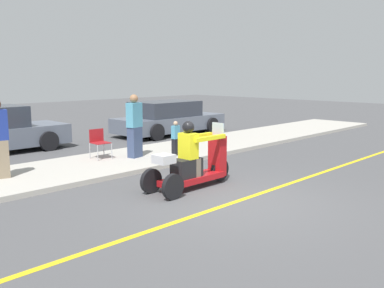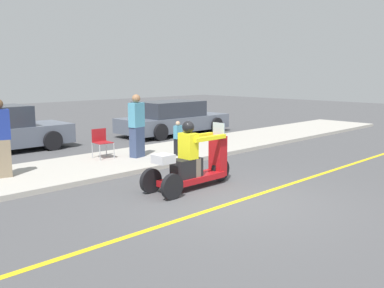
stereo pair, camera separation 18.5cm
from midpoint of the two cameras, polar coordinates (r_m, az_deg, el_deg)
The scene contains 8 objects.
ground_plane at distance 8.52m, azimuth 5.43°, elevation -7.62°, with size 60.00×60.00×0.00m, color #4C4C4F.
lane_stripe at distance 8.58m, azimuth 5.79°, elevation -7.48°, with size 24.00×0.12×0.01m.
sidewalk_strip at distance 11.85m, azimuth -12.13°, elevation -2.63°, with size 28.00×2.80×0.12m.
motorcycle_trike at distance 9.32m, azimuth -0.48°, elevation -2.71°, with size 2.34×0.77×1.49m.
spectator_by_tree at distance 12.47m, azimuth -2.61°, elevation 0.70°, with size 0.25×0.16×1.00m.
spectator_mid_group at distance 12.20m, azimuth -8.11°, elevation 2.23°, with size 0.47×0.34×1.79m.
folding_chair_set_back at distance 12.30m, azimuth -12.75°, elevation 0.46°, with size 0.50×0.50×0.82m.
parked_car_lot_center at distance 17.62m, azimuth -3.48°, elevation 3.42°, with size 4.76×2.11×1.37m.
Camera 1 is at (-6.42, -5.04, 2.49)m, focal length 40.00 mm.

